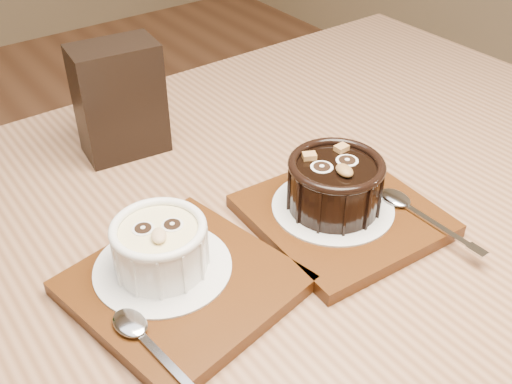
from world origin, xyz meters
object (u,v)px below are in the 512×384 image
(table, at_px, (252,307))
(ramekin_white, at_px, (160,245))
(tray_right, at_px, (342,216))
(condiment_stand, at_px, (120,100))
(tray_left, at_px, (183,285))
(ramekin_dark, at_px, (335,182))

(table, height_order, ramekin_white, ramekin_white)
(tray_right, bearing_deg, condiment_stand, 114.31)
(tray_left, relative_size, ramekin_dark, 1.80)
(condiment_stand, bearing_deg, tray_right, -65.69)
(ramekin_dark, distance_m, condiment_stand, 0.28)
(table, relative_size, condiment_stand, 8.61)
(tray_left, distance_m, ramekin_dark, 0.19)
(ramekin_dark, bearing_deg, condiment_stand, 126.55)
(ramekin_white, xyz_separation_m, tray_right, (0.20, -0.03, -0.04))
(tray_left, distance_m, tray_right, 0.19)
(ramekin_dark, bearing_deg, table, -176.31)
(ramekin_white, height_order, condiment_stand, condiment_stand)
(ramekin_white, bearing_deg, ramekin_dark, 16.87)
(condiment_stand, bearing_deg, table, -85.30)
(tray_left, height_order, ramekin_white, ramekin_white)
(table, xyz_separation_m, ramekin_white, (-0.10, 0.01, 0.13))
(tray_right, bearing_deg, tray_left, 176.71)
(condiment_stand, bearing_deg, ramekin_dark, -65.79)
(table, relative_size, tray_right, 6.69)
(ramekin_dark, xyz_separation_m, condiment_stand, (-0.12, 0.26, 0.02))
(ramekin_white, distance_m, tray_right, 0.20)
(tray_left, xyz_separation_m, tray_right, (0.19, -0.01, 0.00))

